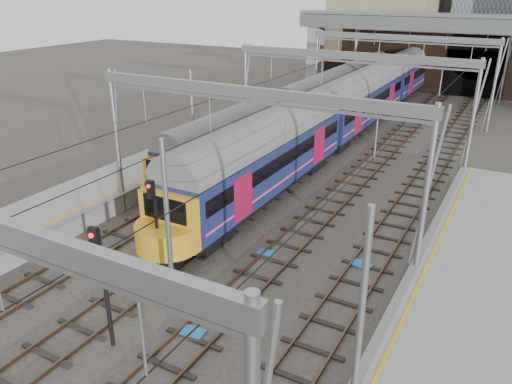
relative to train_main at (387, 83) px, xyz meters
The scene contains 13 objects.
ground 40.27m from the train_main, 87.15° to the right, with size 160.00×160.00×0.00m, color #38332D.
platform_left 38.57m from the train_main, 102.27° to the right, with size 4.32×55.00×1.12m.
tracks 25.35m from the train_main, 85.45° to the right, with size 14.40×80.00×0.22m.
overhead_line 19.15m from the train_main, 83.88° to the right, with size 16.80×80.00×8.00m.
retaining_wall 12.39m from the train_main, 73.93° to the left, with size 28.00×2.75×9.00m.
overbridge 7.72m from the train_main, 71.19° to the left, with size 28.00×3.00×9.25m.
train_main is the anchor object (origin of this frame).
train_second 9.79m from the train_main, 114.12° to the right, with size 2.58×44.75×4.51m.
signal_near_left 36.47m from the train_main, 90.13° to the right, with size 0.33×0.45×4.49m.
signal_near_centre 41.25m from the train_main, 87.77° to the right, with size 0.37×0.47×4.82m.
equip_cover_a 39.51m from the train_main, 84.53° to the right, with size 0.87×0.61×0.10m, color #186DB5.
equip_cover_b 32.95m from the train_main, 84.14° to the right, with size 0.82×0.58×0.10m, color #186DB5.
equip_cover_c 32.55m from the train_main, 76.22° to the right, with size 0.92×0.65×0.11m, color #186DB5.
Camera 1 is at (11.14, -11.19, 12.02)m, focal length 35.00 mm.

